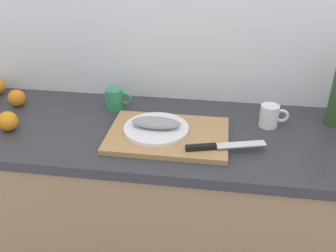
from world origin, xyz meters
name	(u,v)px	position (x,y,z in m)	size (l,w,h in m)	color
back_wall	(188,22)	(0.00, 0.33, 1.25)	(3.20, 0.05, 2.50)	white
kitchen_counter	(176,217)	(0.00, 0.00, 0.45)	(2.00, 0.60, 0.90)	#9E7A56
cutting_board	(168,135)	(-0.03, -0.05, 0.91)	(0.46, 0.32, 0.02)	tan
white_plate	(156,129)	(-0.08, -0.04, 0.93)	(0.25, 0.25, 0.01)	white
fish_fillet	(156,123)	(-0.08, -0.04, 0.95)	(0.19, 0.08, 0.04)	gray
chef_knife	(216,146)	(0.15, -0.14, 0.93)	(0.29, 0.11, 0.02)	silver
coffee_mug_1	(270,116)	(0.36, 0.09, 0.95)	(0.11, 0.07, 0.09)	white
coffee_mug_2	(115,99)	(-0.29, 0.16, 0.95)	(0.12, 0.08, 0.09)	#338C59
orange_0	(8,121)	(-0.66, -0.09, 0.94)	(0.08, 0.08, 0.08)	orange
orange_2	(17,98)	(-0.73, 0.12, 0.94)	(0.08, 0.08, 0.08)	orange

